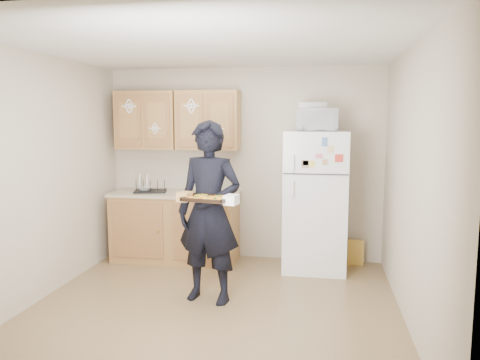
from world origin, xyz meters
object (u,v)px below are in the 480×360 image
at_px(person, 209,212).
at_px(dish_rack, 150,186).
at_px(baking_tray, 208,199).
at_px(microwave, 317,120).
at_px(refrigerator, 315,201).

xyz_separation_m(person, dish_rack, (-1.09, 1.25, 0.07)).
distance_m(baking_tray, microwave, 1.90).
bearing_deg(dish_rack, refrigerator, -0.98).
height_order(refrigerator, microwave, microwave).
xyz_separation_m(baking_tray, microwave, (0.97, 1.46, 0.73)).
xyz_separation_m(refrigerator, dish_rack, (-2.13, 0.04, 0.13)).
bearing_deg(baking_tray, person, 112.05).
bearing_deg(person, baking_tray, -67.95).
bearing_deg(person, microwave, 59.56).
bearing_deg(microwave, refrigerator, 83.24).
bearing_deg(person, refrigerator, 60.66).
bearing_deg(microwave, person, -134.52).
distance_m(microwave, dish_rack, 2.29).
height_order(refrigerator, person, person).
relative_size(baking_tray, dish_rack, 1.04).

